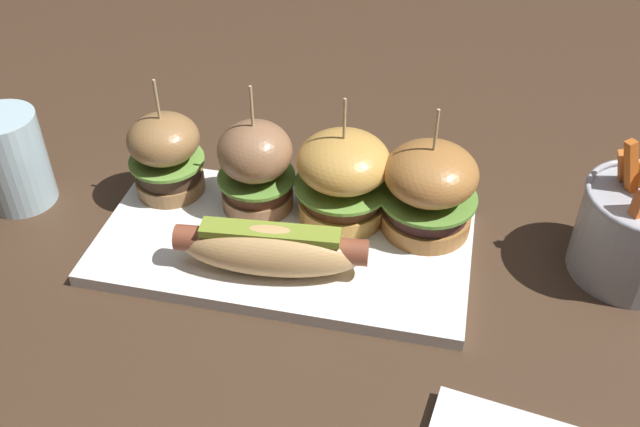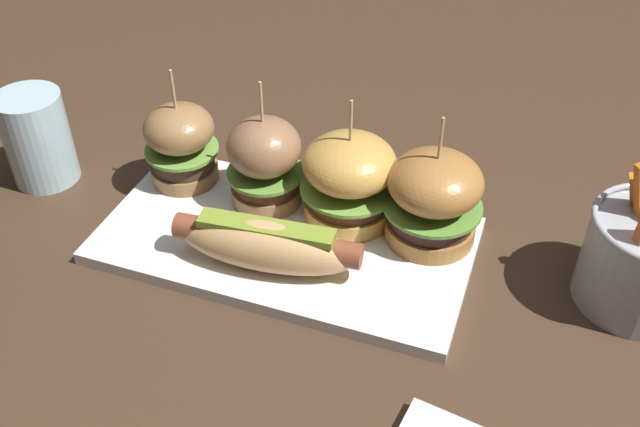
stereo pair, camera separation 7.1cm
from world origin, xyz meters
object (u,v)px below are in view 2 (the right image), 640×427
platter_main (286,240)px  slider_far_left (181,143)px  water_glass (37,138)px  hot_dog (263,242)px  slider_center_left (265,161)px  slider_center_right (349,179)px  slider_far_right (433,198)px

platter_main → slider_far_left: bearing=159.3°
slider_far_left → platter_main: bearing=-20.7°
water_glass → hot_dog: bearing=-11.8°
slider_center_left → slider_center_right: size_ratio=1.03×
slider_far_left → slider_center_left: bearing=-3.2°
platter_main → water_glass: bearing=176.7°
platter_main → slider_far_right: 0.16m
slider_center_right → slider_far_right: size_ratio=0.99×
slider_center_right → slider_far_right: (0.09, -0.00, 0.00)m
slider_far_left → slider_center_left: size_ratio=0.94×
slider_far_right → slider_center_right: bearing=178.2°
slider_center_left → slider_center_right: 0.09m
hot_dog → water_glass: size_ratio=1.74×
hot_dog → slider_far_right: 0.17m
platter_main → slider_center_right: bearing=46.3°
water_glass → slider_center_left: bearing=6.7°
slider_center_left → slider_far_right: bearing=0.4°
slider_far_left → slider_center_left: (0.10, -0.01, 0.00)m
hot_dog → slider_far_left: slider_far_left is taller
slider_far_right → water_glass: (-0.45, -0.03, -0.01)m
slider_far_left → slider_center_left: slider_center_left is taller
slider_center_left → slider_center_right: slider_center_left is taller
slider_center_left → slider_far_right: slider_center_left is taller
hot_dog → slider_center_left: size_ratio=1.29×
slider_center_right → slider_far_left: bearing=179.5°
hot_dog → slider_far_right: size_ratio=1.32×
platter_main → slider_far_left: 0.16m
slider_far_left → water_glass: (-0.16, -0.04, -0.01)m
hot_dog → water_glass: water_glass is taller
hot_dog → slider_center_left: 0.10m
hot_dog → slider_center_right: slider_center_right is taller
platter_main → slider_center_right: slider_center_right is taller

